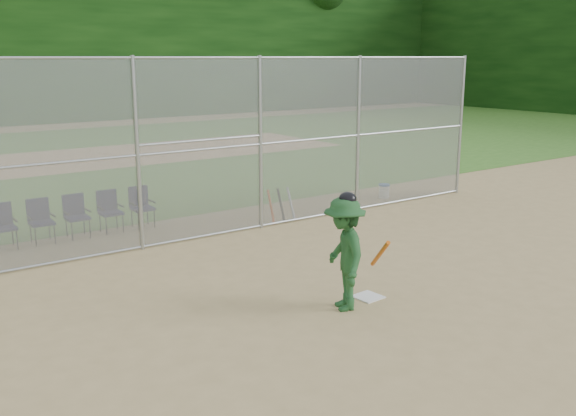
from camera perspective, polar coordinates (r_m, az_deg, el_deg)
ground at (r=10.95m, az=7.70°, el=-8.08°), size 100.00×100.00×0.00m
grass_strip at (r=26.63m, az=-19.82°, el=3.97°), size 100.00×100.00×0.00m
dirt_patch_far at (r=26.63m, az=-19.82°, el=3.97°), size 24.00×24.00×0.00m
backstop_fence at (r=14.37m, az=-5.83°, el=5.64°), size 16.09×0.09×4.00m
treeline at (r=28.31m, az=-21.89°, el=15.50°), size 81.00×60.00×11.00m
home_plate at (r=11.03m, az=7.12°, el=-7.83°), size 0.46×0.46×0.02m
batter_at_plate at (r=10.24m, az=5.02°, el=-4.01°), size 1.11×1.41×1.92m
water_cooler at (r=18.66m, az=8.53°, el=1.52°), size 0.32×0.32×0.40m
spare_bats at (r=15.75m, az=-0.62°, el=0.24°), size 0.66×0.38×0.82m
chair_1 at (r=14.74m, az=-23.96°, el=-1.56°), size 0.54×0.52×0.96m
chair_2 at (r=14.90m, az=-21.06°, el=-1.14°), size 0.54×0.52×0.96m
chair_3 at (r=15.10m, az=-18.22°, el=-0.73°), size 0.54×0.52×0.96m
chair_4 at (r=15.33m, az=-15.47°, el=-0.33°), size 0.54×0.52×0.96m
chair_5 at (r=15.61m, az=-12.80°, el=0.05°), size 0.54×0.52×0.96m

